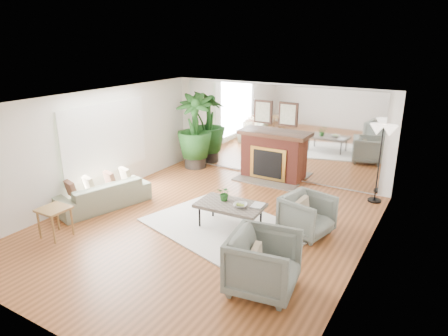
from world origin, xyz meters
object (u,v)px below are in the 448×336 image
Objects in this scene: side_table at (54,213)px; potted_ficus at (195,129)px; coffee_table at (230,206)px; armchair_back at (307,215)px; armchair_front at (264,263)px; floor_lamp at (382,136)px; sofa at (103,194)px; fireplace at (271,155)px.

potted_ficus reaches higher than side_table.
armchair_back is (1.38, 0.54, -0.08)m from coffee_table.
armchair_front is at bearing 6.59° from side_table.
floor_lamp reaches higher than side_table.
armchair_back is 0.48× the size of floor_lamp.
floor_lamp is (5.15, 3.39, 1.24)m from sofa.
armchair_front is at bearing -66.95° from fireplace.
floor_lamp is (4.86, 4.85, 1.05)m from side_table.
fireplace is 2.84m from floor_lamp.
floor_lamp reaches higher than armchair_back.
floor_lamp is (5.01, 0.00, 0.40)m from potted_ficus.
sofa is 4.49m from armchair_front.
sofa is 0.95× the size of potted_ficus.
potted_ficus reaches higher than armchair_back.
side_table is at bearing -113.30° from fireplace.
side_table is (-4.04, -2.52, 0.10)m from armchair_back.
armchair_back is 0.40× the size of potted_ficus.
sofa is 1.13× the size of floor_lamp.
potted_ficus is at bearing -166.42° from sofa.
coffee_table is 0.62× the size of potted_ficus.
fireplace reaches higher than armchair_back.
potted_ficus is (0.14, 3.39, 0.84)m from sofa.
potted_ficus is at bearing -176.06° from fireplace.
armchair_front is at bearing -165.26° from armchair_back.
potted_ficus is at bearing 134.39° from coffee_table.
armchair_back is (4.33, 1.05, 0.10)m from sofa.
fireplace is 1.54× the size of coffee_table.
coffee_table is 2.27× the size of side_table.
sofa is at bearing -146.67° from floor_lamp.
coffee_table is at bearing -80.59° from fireplace.
armchair_back is at bearing 119.68° from sofa.
sofa reaches higher than side_table.
armchair_front reaches higher than armchair_back.
potted_ficus is (-0.15, 4.85, 0.65)m from side_table.
armchair_back is 2.72m from floor_lamp.
coffee_table is at bearing 115.92° from sofa.
sofa is at bearing 101.32° from side_table.
fireplace is 3.13m from armchair_back.
sofa is 3.49m from potted_ficus.
coffee_table is at bearing 36.66° from side_table.
sofa is 1.50m from side_table.
armchair_back is at bearing 21.29° from coffee_table.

